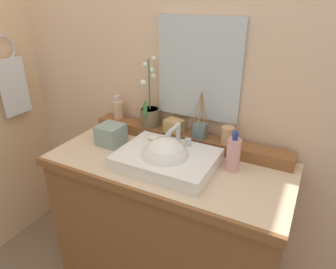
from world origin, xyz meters
TOP-DOWN VIEW (x-y plane):
  - wall_back at (0.00, 0.39)m, footprint 3.16×0.20m
  - vanity_cabinet at (0.00, -0.00)m, footprint 1.20×0.57m
  - back_ledge at (0.00, 0.21)m, footprint 1.13×0.11m
  - sink_basin at (0.01, -0.05)m, footprint 0.46×0.34m
  - soap_bar at (-0.11, 0.06)m, footprint 0.07×0.04m
  - potted_plant at (-0.23, 0.22)m, footprint 0.11×0.12m
  - soap_dispenser at (-0.46, 0.23)m, footprint 0.06×0.06m
  - tumbler_cup at (0.23, 0.20)m, footprint 0.07×0.07m
  - reed_diffuser at (0.08, 0.20)m, footprint 0.10×0.10m
  - trinket_box at (-0.07, 0.21)m, footprint 0.11×0.09m
  - lotion_bottle at (0.30, 0.07)m, footprint 0.06×0.07m
  - tissue_box at (-0.37, 0.02)m, footprint 0.13×0.13m
  - mirror at (0.03, 0.28)m, footprint 0.45×0.02m
  - towel_ring at (-1.16, 0.05)m, footprint 0.01×0.16m
  - hand_towel at (-1.14, 0.05)m, footprint 0.02×0.19m

SIDE VIEW (x-z plane):
  - vanity_cabinet at x=0.00m, z-range 0.00..0.87m
  - back_ledge at x=0.00m, z-range 0.87..0.93m
  - sink_basin at x=0.01m, z-range 0.76..1.03m
  - tissue_box at x=-0.37m, z-range 0.87..0.97m
  - soap_bar at x=-0.11m, z-range 0.93..0.96m
  - lotion_bottle at x=0.30m, z-range 0.85..1.05m
  - trinket_box at x=-0.07m, z-range 0.93..1.00m
  - reed_diffuser at x=0.08m, z-range 0.84..1.10m
  - tumbler_cup at x=0.23m, z-range 0.93..1.02m
  - soap_dispenser at x=-0.46m, z-range 0.91..1.06m
  - potted_plant at x=-0.23m, z-range 0.81..1.20m
  - hand_towel at x=-1.14m, z-range 0.90..1.26m
  - mirror at x=0.03m, z-range 1.01..1.53m
  - towel_ring at x=-1.16m, z-range 1.23..1.39m
  - wall_back at x=0.00m, z-range 0.00..2.72m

